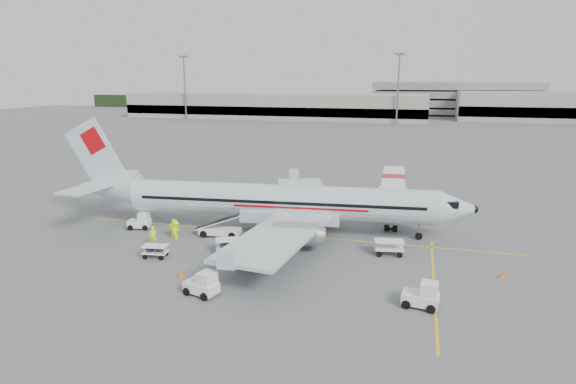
# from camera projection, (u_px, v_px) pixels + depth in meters

# --- Properties ---
(ground) EXTENTS (360.00, 360.00, 0.00)m
(ground) POSITION_uv_depth(u_px,v_px,m) (283.00, 234.00, 46.91)
(ground) COLOR #56595B
(stripe_lead) EXTENTS (44.00, 0.20, 0.01)m
(stripe_lead) POSITION_uv_depth(u_px,v_px,m) (283.00, 234.00, 46.91)
(stripe_lead) COLOR yellow
(stripe_lead) RESTS_ON ground
(stripe_cross) EXTENTS (0.20, 20.00, 0.01)m
(stripe_cross) POSITION_uv_depth(u_px,v_px,m) (434.00, 283.00, 35.83)
(stripe_cross) COLOR yellow
(stripe_cross) RESTS_ON ground
(terminal_west) EXTENTS (110.00, 22.00, 9.00)m
(terminal_west) POSITION_uv_depth(u_px,v_px,m) (274.00, 106.00, 178.04)
(terminal_west) COLOR gray
(terminal_west) RESTS_ON ground
(parking_garage) EXTENTS (62.00, 24.00, 14.00)m
(parking_garage) POSITION_uv_depth(u_px,v_px,m) (454.00, 98.00, 189.05)
(parking_garage) COLOR slate
(parking_garage) RESTS_ON ground
(treeline) EXTENTS (300.00, 3.00, 6.00)m
(treeline) POSITION_uv_depth(u_px,v_px,m) (391.00, 105.00, 210.43)
(treeline) COLOR black
(treeline) RESTS_ON ground
(mast_west) EXTENTS (3.20, 1.20, 22.00)m
(mast_west) POSITION_uv_depth(u_px,v_px,m) (185.00, 88.00, 172.91)
(mast_west) COLOR slate
(mast_west) RESTS_ON ground
(mast_center) EXTENTS (3.20, 1.20, 22.00)m
(mast_center) POSITION_uv_depth(u_px,v_px,m) (398.00, 90.00, 153.80)
(mast_center) COLOR slate
(mast_center) RESTS_ON ground
(aircraft) EXTENTS (42.01, 34.41, 10.80)m
(aircraft) POSITION_uv_depth(u_px,v_px,m) (281.00, 179.00, 46.32)
(aircraft) COLOR silver
(aircraft) RESTS_ON ground
(jet_bridge) EXTENTS (3.88, 16.95, 4.42)m
(jet_bridge) POSITION_uv_depth(u_px,v_px,m) (393.00, 195.00, 53.17)
(jet_bridge) COLOR white
(jet_bridge) RESTS_ON ground
(belt_loader) EXTENTS (5.34, 2.38, 2.81)m
(belt_loader) POSITION_uv_depth(u_px,v_px,m) (220.00, 222.00, 46.16)
(belt_loader) COLOR white
(belt_loader) RESTS_ON ground
(tug_fore) EXTENTS (2.53, 1.67, 1.82)m
(tug_fore) POSITION_uv_depth(u_px,v_px,m) (421.00, 294.00, 31.94)
(tug_fore) COLOR white
(tug_fore) RESTS_ON ground
(tug_mid) EXTENTS (2.60, 1.91, 1.80)m
(tug_mid) POSITION_uv_depth(u_px,v_px,m) (201.00, 283.00, 33.74)
(tug_mid) COLOR white
(tug_mid) RESTS_ON ground
(tug_aft) EXTENTS (2.44, 1.77, 1.70)m
(tug_aft) POSITION_uv_depth(u_px,v_px,m) (139.00, 221.00, 48.53)
(tug_aft) COLOR white
(tug_aft) RESTS_ON ground
(cart_loaded_a) EXTENTS (2.75, 2.27, 1.24)m
(cart_loaded_a) POSITION_uv_depth(u_px,v_px,m) (230.00, 246.00, 41.93)
(cart_loaded_a) COLOR white
(cart_loaded_a) RESTS_ON ground
(cart_loaded_b) EXTENTS (2.21, 1.47, 1.08)m
(cart_loaded_b) POSITION_uv_depth(u_px,v_px,m) (156.00, 251.00, 40.80)
(cart_loaded_b) COLOR white
(cart_loaded_b) RESTS_ON ground
(cart_empty_a) EXTENTS (2.69, 1.93, 1.27)m
(cart_empty_a) POSITION_uv_depth(u_px,v_px,m) (251.00, 260.00, 38.67)
(cart_empty_a) COLOR white
(cart_empty_a) RESTS_ON ground
(cart_empty_b) EXTENTS (2.68, 1.85, 1.29)m
(cart_empty_b) POSITION_uv_depth(u_px,v_px,m) (389.00, 248.00, 41.43)
(cart_empty_b) COLOR white
(cart_empty_b) RESTS_ON ground
(cone_nose) EXTENTS (0.35, 0.35, 0.56)m
(cone_nose) POSITION_uv_depth(u_px,v_px,m) (502.00, 274.00, 36.71)
(cone_nose) COLOR orange
(cone_nose) RESTS_ON ground
(cone_port) EXTENTS (0.34, 0.34, 0.55)m
(cone_port) POSITION_uv_depth(u_px,v_px,m) (325.00, 208.00, 55.23)
(cone_port) COLOR orange
(cone_port) RESTS_ON ground
(cone_stbd) EXTENTS (0.40, 0.40, 0.65)m
(cone_stbd) POSITION_uv_depth(u_px,v_px,m) (181.00, 274.00, 36.77)
(cone_stbd) COLOR orange
(cone_stbd) RESTS_ON ground
(crew_a) EXTENTS (0.73, 0.55, 1.79)m
(crew_a) POSITION_uv_depth(u_px,v_px,m) (153.00, 236.00, 43.62)
(crew_a) COLOR #E7F912
(crew_a) RESTS_ON ground
(crew_b) EXTENTS (0.99, 0.89, 1.69)m
(crew_b) POSITION_uv_depth(u_px,v_px,m) (175.00, 228.00, 46.11)
(crew_b) COLOR #E7F912
(crew_b) RESTS_ON ground
(crew_c) EXTENTS (0.74, 1.18, 1.74)m
(crew_c) POSITION_uv_depth(u_px,v_px,m) (176.00, 230.00, 45.45)
(crew_c) COLOR #E7F912
(crew_c) RESTS_ON ground
(crew_d) EXTENTS (1.18, 0.94, 1.88)m
(crew_d) POSITION_uv_depth(u_px,v_px,m) (174.00, 228.00, 45.71)
(crew_d) COLOR #E7F912
(crew_d) RESTS_ON ground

